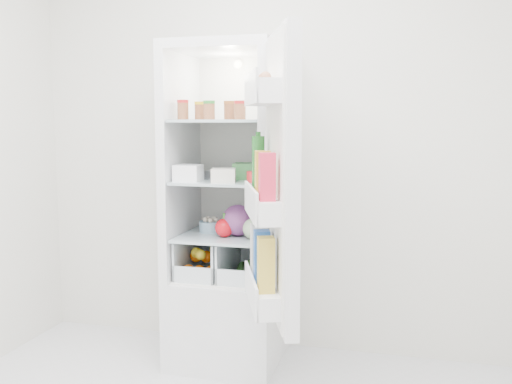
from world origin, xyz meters
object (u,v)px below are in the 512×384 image
(mushroom_bowl, at_px, (211,227))
(refrigerator, at_px, (230,245))
(fridge_door, at_px, (276,185))
(red_cabbage, at_px, (238,220))

(mushroom_bowl, bearing_deg, refrigerator, 21.33)
(refrigerator, distance_m, mushroom_bowl, 0.16)
(mushroom_bowl, relative_size, fridge_door, 0.10)
(refrigerator, height_order, red_cabbage, refrigerator)
(refrigerator, bearing_deg, mushroom_bowl, -158.67)
(refrigerator, distance_m, fridge_door, 0.86)
(refrigerator, bearing_deg, red_cabbage, -53.99)
(refrigerator, distance_m, red_cabbage, 0.21)
(red_cabbage, xyz_separation_m, mushroom_bowl, (-0.18, 0.07, -0.06))
(mushroom_bowl, height_order, fridge_door, fridge_door)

